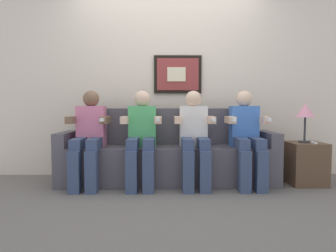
{
  "coord_description": "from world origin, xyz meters",
  "views": [
    {
      "loc": [
        -0.04,
        -3.22,
        0.92
      ],
      "look_at": [
        0.0,
        0.15,
        0.7
      ],
      "focal_mm": 31.51,
      "sensor_mm": 36.0,
      "label": 1
    }
  ],
  "objects": [
    {
      "name": "side_table_right",
      "position": [
        1.63,
        0.22,
        0.25
      ],
      "size": [
        0.4,
        0.4,
        0.5
      ],
      "color": "brown",
      "rests_on": "ground_plane"
    },
    {
      "name": "person_left_center",
      "position": [
        -0.3,
        0.16,
        0.61
      ],
      "size": [
        0.46,
        0.56,
        1.11
      ],
      "color": "#4CB266",
      "rests_on": "ground_plane"
    },
    {
      "name": "ground_plane",
      "position": [
        0.0,
        0.0,
        0.0
      ],
      "size": [
        6.46,
        6.46,
        0.0
      ],
      "primitive_type": "plane",
      "color": "#66605B"
    },
    {
      "name": "spare_remote_on_table",
      "position": [
        1.67,
        0.12,
        0.51
      ],
      "size": [
        0.04,
        0.13,
        0.02
      ],
      "primitive_type": "cube",
      "color": "white",
      "rests_on": "side_table_right"
    },
    {
      "name": "person_right_center",
      "position": [
        0.3,
        0.16,
        0.61
      ],
      "size": [
        0.46,
        0.56,
        1.11
      ],
      "color": "white",
      "rests_on": "ground_plane"
    },
    {
      "name": "person_rightmost",
      "position": [
        0.91,
        0.16,
        0.61
      ],
      "size": [
        0.46,
        0.56,
        1.11
      ],
      "color": "#3F72CC",
      "rests_on": "ground_plane"
    },
    {
      "name": "table_lamp",
      "position": [
        1.61,
        0.21,
        0.86
      ],
      "size": [
        0.22,
        0.22,
        0.46
      ],
      "color": "#333338",
      "rests_on": "side_table_right"
    },
    {
      "name": "person_leftmost",
      "position": [
        -0.91,
        0.16,
        0.61
      ],
      "size": [
        0.46,
        0.56,
        1.11
      ],
      "color": "pink",
      "rests_on": "ground_plane"
    },
    {
      "name": "back_wall_assembly",
      "position": [
        0.0,
        0.76,
        1.3
      ],
      "size": [
        4.97,
        0.1,
        2.6
      ],
      "color": "beige",
      "rests_on": "ground_plane"
    },
    {
      "name": "couch",
      "position": [
        0.0,
        0.33,
        0.31
      ],
      "size": [
        2.57,
        0.58,
        0.9
      ],
      "color": "#514C56",
      "rests_on": "ground_plane"
    }
  ]
}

